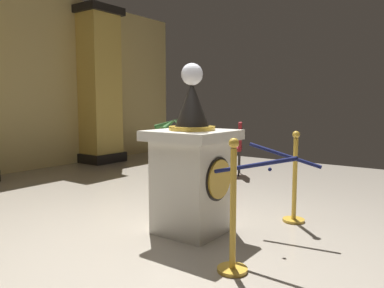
{
  "coord_description": "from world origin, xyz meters",
  "views": [
    {
      "loc": [
        -2.75,
        -2.34,
        1.32
      ],
      "look_at": [
        0.27,
        -0.13,
        0.9
      ],
      "focal_mm": 35.15,
      "sensor_mm": 36.0,
      "label": 1
    }
  ],
  "objects": [
    {
      "name": "stanchion_near",
      "position": [
        -0.29,
        -0.93,
        0.37
      ],
      "size": [
        0.24,
        0.24,
        1.05
      ],
      "color": "gold",
      "rests_on": "ground_plane"
    },
    {
      "name": "ground_plane",
      "position": [
        0.0,
        0.0,
        0.0
      ],
      "size": [
        10.76,
        10.76,
        0.0
      ],
      "primitive_type": "plane",
      "color": "#9E9384"
    },
    {
      "name": "cafe_chair_red",
      "position": [
        3.21,
        1.04,
        0.57
      ],
      "size": [
        0.53,
        0.53,
        0.96
      ],
      "color": "black",
      "rests_on": "ground_plane"
    },
    {
      "name": "column_right",
      "position": [
        2.78,
        4.26,
        1.66
      ],
      "size": [
        0.9,
        0.9,
        3.35
      ],
      "color": "black",
      "rests_on": "ground_plane"
    },
    {
      "name": "stanchion_far",
      "position": [
        1.2,
        -0.86,
        0.35
      ],
      "size": [
        0.24,
        0.24,
        1.01
      ],
      "color": "gold",
      "rests_on": "ground_plane"
    },
    {
      "name": "cafe_table",
      "position": [
        2.63,
        1.26,
        0.48
      ],
      "size": [
        0.58,
        0.58,
        0.75
      ],
      "color": "#332D28",
      "rests_on": "ground_plane"
    },
    {
      "name": "pedestal_clock",
      "position": [
        0.27,
        -0.14,
        0.65
      ],
      "size": [
        0.77,
        0.77,
        1.7
      ],
      "color": "silver",
      "rests_on": "ground_plane"
    },
    {
      "name": "velvet_rope",
      "position": [
        0.46,
        -0.9,
        0.79
      ],
      "size": [
        0.82,
        0.79,
        0.22
      ],
      "color": "#141947"
    },
    {
      "name": "potted_palm_right",
      "position": [
        2.51,
        1.9,
        0.31
      ],
      "size": [
        0.73,
        0.68,
        1.09
      ],
      "color": "black",
      "rests_on": "ground_plane"
    }
  ]
}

